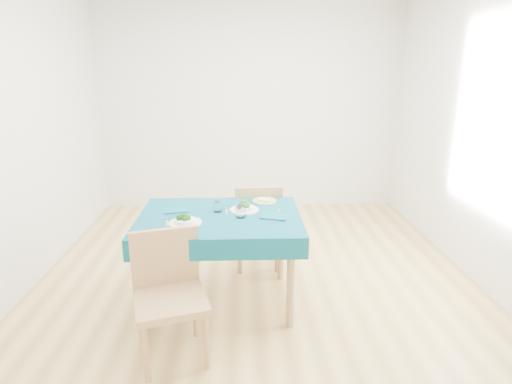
{
  "coord_description": "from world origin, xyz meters",
  "views": [
    {
      "loc": [
        -0.12,
        -3.55,
        1.89
      ],
      "look_at": [
        0.0,
        0.0,
        0.85
      ],
      "focal_mm": 30.0,
      "sensor_mm": 36.0,
      "label": 1
    }
  ],
  "objects_px": {
    "bowl_far": "(244,206)",
    "side_plate": "(264,201)",
    "chair_far": "(257,213)",
    "chair_near": "(169,281)",
    "bowl_near": "(185,219)",
    "table": "(221,259)"
  },
  "relations": [
    {
      "from": "table",
      "to": "side_plate",
      "type": "xyz_separation_m",
      "value": [
        0.38,
        0.36,
        0.38
      ]
    },
    {
      "from": "chair_near",
      "to": "side_plate",
      "type": "height_order",
      "value": "chair_near"
    },
    {
      "from": "chair_near",
      "to": "bowl_near",
      "type": "bearing_deg",
      "value": 69.19
    },
    {
      "from": "chair_near",
      "to": "bowl_far",
      "type": "bearing_deg",
      "value": 43.24
    },
    {
      "from": "table",
      "to": "bowl_near",
      "type": "xyz_separation_m",
      "value": [
        -0.25,
        -0.17,
        0.42
      ]
    },
    {
      "from": "bowl_far",
      "to": "chair_far",
      "type": "bearing_deg",
      "value": 77.86
    },
    {
      "from": "table",
      "to": "bowl_near",
      "type": "distance_m",
      "value": 0.51
    },
    {
      "from": "chair_far",
      "to": "bowl_far",
      "type": "bearing_deg",
      "value": 74.32
    },
    {
      "from": "table",
      "to": "side_plate",
      "type": "distance_m",
      "value": 0.65
    },
    {
      "from": "bowl_near",
      "to": "table",
      "type": "bearing_deg",
      "value": 34.21
    },
    {
      "from": "table",
      "to": "chair_far",
      "type": "height_order",
      "value": "chair_far"
    },
    {
      "from": "chair_near",
      "to": "chair_far",
      "type": "xyz_separation_m",
      "value": [
        0.61,
        1.4,
        -0.03
      ]
    },
    {
      "from": "chair_near",
      "to": "bowl_near",
      "type": "height_order",
      "value": "chair_near"
    },
    {
      "from": "chair_far",
      "to": "bowl_far",
      "type": "xyz_separation_m",
      "value": [
        -0.12,
        -0.57,
        0.25
      ]
    },
    {
      "from": "bowl_far",
      "to": "side_plate",
      "type": "height_order",
      "value": "bowl_far"
    },
    {
      "from": "chair_near",
      "to": "bowl_far",
      "type": "xyz_separation_m",
      "value": [
        0.49,
        0.83,
        0.22
      ]
    },
    {
      "from": "table",
      "to": "chair_far",
      "type": "bearing_deg",
      "value": 65.01
    },
    {
      "from": "chair_near",
      "to": "side_plate",
      "type": "relative_size",
      "value": 5.38
    },
    {
      "from": "chair_near",
      "to": "table",
      "type": "bearing_deg",
      "value": 51.46
    },
    {
      "from": "chair_far",
      "to": "chair_near",
      "type": "bearing_deg",
      "value": 62.86
    },
    {
      "from": "bowl_near",
      "to": "side_plate",
      "type": "relative_size",
      "value": 1.16
    },
    {
      "from": "side_plate",
      "to": "chair_near",
      "type": "bearing_deg",
      "value": -121.92
    }
  ]
}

